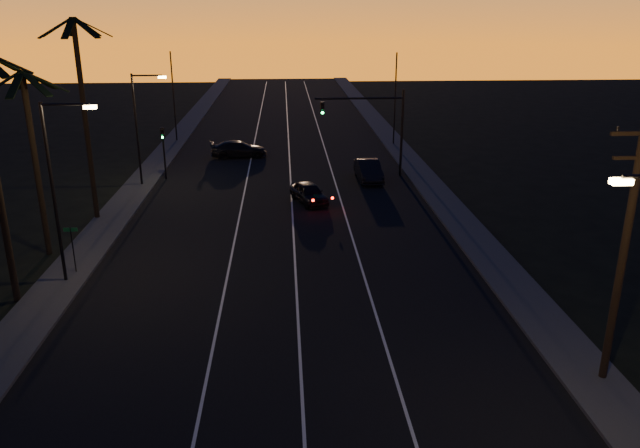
{
  "coord_description": "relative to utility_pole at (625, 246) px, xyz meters",
  "views": [
    {
      "loc": [
        0.03,
        -9.22,
        12.99
      ],
      "look_at": [
        1.76,
        20.26,
        2.75
      ],
      "focal_mm": 35.0,
      "sensor_mm": 36.0,
      "label": 1
    }
  ],
  "objects": [
    {
      "name": "streetlight_left_far",
      "position": [
        -22.29,
        28.0,
        -0.25
      ],
      "size": [
        2.55,
        0.26,
        8.5
      ],
      "color": "black",
      "rests_on": "ground"
    },
    {
      "name": "lane_stripe_left",
      "position": [
        -14.6,
        20.0,
        -5.3
      ],
      "size": [
        0.12,
        160.0,
        0.01
      ],
      "primitive_type": "cube",
      "color": "silver",
      "rests_on": "road"
    },
    {
      "name": "lane_stripe_right",
      "position": [
        -7.6,
        20.0,
        -5.3
      ],
      "size": [
        0.12,
        160.0,
        0.01
      ],
      "primitive_type": "cube",
      "color": "silver",
      "rests_on": "road"
    },
    {
      "name": "palm_mid",
      "position": [
        -24.8,
        14.0,
        0.94
      ],
      "size": [
        4.25,
        4.16,
        10.03
      ],
      "color": "black",
      "rests_on": "ground"
    },
    {
      "name": "palm_far",
      "position": [
        -23.8,
        20.0,
        2.3
      ],
      "size": [
        4.25,
        4.16,
        12.53
      ],
      "color": "black",
      "rests_on": "ground"
    },
    {
      "name": "signal_post",
      "position": [
        -21.1,
        29.98,
        -2.42
      ],
      "size": [
        0.28,
        0.37,
        4.2
      ],
      "color": "black",
      "rests_on": "ground"
    },
    {
      "name": "right_car",
      "position": [
        -4.9,
        28.61,
        -4.5
      ],
      "size": [
        1.91,
        4.94,
        1.6
      ],
      "color": "black",
      "rests_on": "road"
    },
    {
      "name": "far_pole_left",
      "position": [
        -22.6,
        45.0,
        -0.82
      ],
      "size": [
        0.14,
        0.14,
        9.0
      ],
      "primitive_type": "cylinder",
      "color": "black",
      "rests_on": "ground"
    },
    {
      "name": "sidewalk_right",
      "position": [
        -0.4,
        20.0,
        -5.24
      ],
      "size": [
        2.4,
        170.0,
        0.16
      ],
      "primitive_type": "cube",
      "color": "#363634",
      "rests_on": "ground"
    },
    {
      "name": "lane_stripe_mid",
      "position": [
        -11.1,
        20.0,
        -5.3
      ],
      "size": [
        0.12,
        160.0,
        0.01
      ],
      "primitive_type": "cube",
      "color": "silver",
      "rests_on": "road"
    },
    {
      "name": "road",
      "position": [
        -11.6,
        20.0,
        -5.31
      ],
      "size": [
        20.0,
        170.0,
        0.01
      ],
      "primitive_type": "cube",
      "color": "black",
      "rests_on": "ground"
    },
    {
      "name": "street_sign",
      "position": [
        -22.4,
        11.0,
        -3.66
      ],
      "size": [
        0.7,
        0.06,
        2.6
      ],
      "color": "black",
      "rests_on": "ground"
    },
    {
      "name": "signal_mast",
      "position": [
        -4.46,
        29.99,
        -0.53
      ],
      "size": [
        7.1,
        0.41,
        7.0
      ],
      "color": "black",
      "rests_on": "ground"
    },
    {
      "name": "streetlight_left_near",
      "position": [
        -22.3,
        10.0,
        0.01
      ],
      "size": [
        2.55,
        0.26,
        9.0
      ],
      "color": "black",
      "rests_on": "ground"
    },
    {
      "name": "cross_car",
      "position": [
        -15.75,
        37.51,
        -4.56
      ],
      "size": [
        5.33,
        2.64,
        1.49
      ],
      "color": "black",
      "rests_on": "road"
    },
    {
      "name": "sidewalk_left",
      "position": [
        -22.8,
        20.0,
        -5.24
      ],
      "size": [
        2.4,
        170.0,
        0.16
      ],
      "primitive_type": "cube",
      "color": "#363634",
      "rests_on": "ground"
    },
    {
      "name": "far_pole_right",
      "position": [
        -0.6,
        42.0,
        -0.82
      ],
      "size": [
        0.14,
        0.14,
        9.0
      ],
      "primitive_type": "cylinder",
      "color": "black",
      "rests_on": "ground"
    },
    {
      "name": "lead_car",
      "position": [
        -9.89,
        22.85,
        -4.6
      ],
      "size": [
        3.07,
        4.9,
        1.42
      ],
      "color": "black",
      "rests_on": "road"
    },
    {
      "name": "utility_pole",
      "position": [
        0.0,
        0.0,
        0.0
      ],
      "size": [
        2.2,
        0.28,
        10.0
      ],
      "color": "black",
      "rests_on": "ground"
    }
  ]
}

